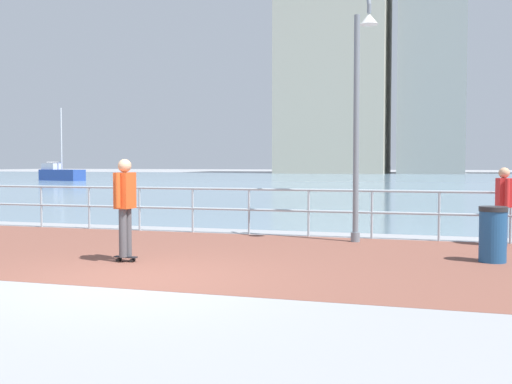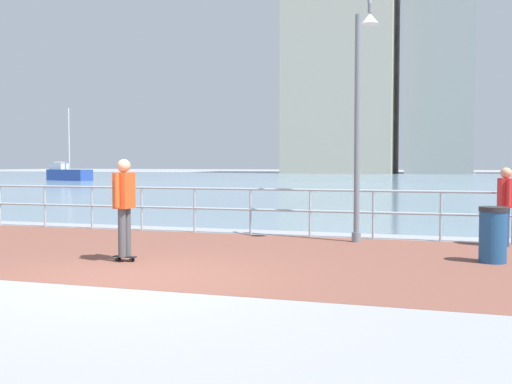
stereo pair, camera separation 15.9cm
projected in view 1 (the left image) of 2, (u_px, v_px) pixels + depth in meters
The scene contains 11 objects.
ground at pixel (377, 184), 46.69m from camera, with size 220.00×220.00×0.00m, color gray.
brick_paving at pixel (199, 254), 10.77m from camera, with size 28.00×6.15×0.01m, color brown.
harbor_water at pixel (387, 181), 56.84m from camera, with size 180.00×88.00×0.00m, color #6B899E.
waterfront_railing at pixel (249, 202), 13.68m from camera, with size 25.25×0.06×1.08m.
lamppost at pixel (360, 101), 12.14m from camera, with size 0.57×0.74×5.29m.
skateboarder at pixel (125, 200), 9.86m from camera, with size 0.40×0.55×1.72m.
bystander at pixel (504, 200), 11.81m from camera, with size 0.29×0.56×1.56m.
trash_bin at pixel (493, 234), 9.85m from camera, with size 0.46×0.46×0.93m.
sailboat_navy at pixel (61, 174), 56.93m from camera, with size 5.17×2.83×6.94m.
tower_steel at pixel (335, 73), 101.33m from camera, with size 17.70×17.69×35.78m.
tower_slate at pixel (432, 47), 98.08m from camera, with size 10.28×15.80×43.53m.
Camera 1 is at (4.01, -7.46, 1.64)m, focal length 41.64 mm.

